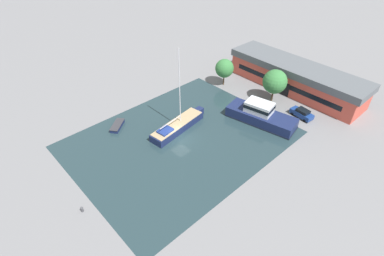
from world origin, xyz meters
TOP-DOWN VIEW (x-y plane):
  - ground_plane at (0.00, 0.00)m, footprint 440.00×440.00m
  - water_canal at (0.00, 0.00)m, footprint 26.84×34.44m
  - warehouse_building at (3.52, 28.37)m, footprint 28.89×8.05m
  - quay_tree_near_building at (3.24, 21.09)m, footprint 4.63×4.63m
  - quay_tree_by_water at (-7.66, 18.97)m, footprint 3.87×3.87m
  - parked_car at (10.24, 20.37)m, footprint 4.39×2.22m
  - sailboat_moored at (-2.40, 1.55)m, footprint 4.09×12.25m
  - motor_cruiser at (5.86, 13.72)m, footprint 12.94×6.65m
  - small_dinghy at (-10.02, -5.90)m, footprint 3.45×3.87m
  - mooring_bollard at (2.36, -18.73)m, footprint 0.37×0.37m

SIDE VIEW (x-z plane):
  - ground_plane at x=0.00m, z-range 0.00..0.00m
  - water_canal at x=0.00m, z-range 0.00..0.01m
  - small_dinghy at x=-10.02m, z-range 0.01..0.66m
  - mooring_bollard at x=2.36m, z-range 0.02..0.85m
  - sailboat_moored at x=-2.40m, z-range -6.46..8.01m
  - parked_car at x=10.24m, z-range 0.01..1.68m
  - motor_cruiser at x=5.86m, z-range -0.51..3.28m
  - warehouse_building at x=3.52m, z-range 0.03..5.49m
  - quay_tree_by_water at x=-7.66m, z-range 0.94..6.70m
  - quay_tree_near_building at x=3.24m, z-range 0.96..7.53m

